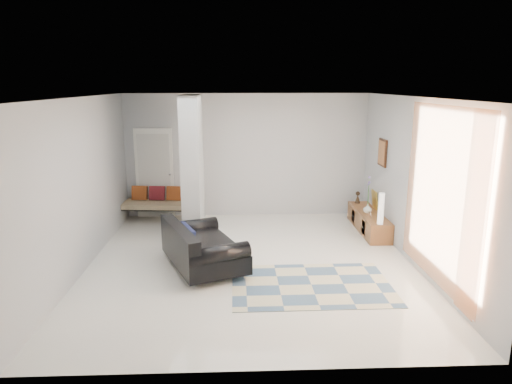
{
  "coord_description": "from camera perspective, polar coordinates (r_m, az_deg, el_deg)",
  "views": [
    {
      "loc": [
        -0.21,
        -7.32,
        3.01
      ],
      "look_at": [
        0.11,
        0.6,
        1.12
      ],
      "focal_mm": 32.0,
      "sensor_mm": 36.0,
      "label": 1
    }
  ],
  "objects": [
    {
      "name": "hallway_door",
      "position": [
        10.64,
        -12.56,
        2.31
      ],
      "size": [
        0.85,
        0.06,
        2.04
      ],
      "primitive_type": "cube",
      "color": "white",
      "rests_on": "floor"
    },
    {
      "name": "wall_front",
      "position": [
        4.61,
        0.43,
        -7.04
      ],
      "size": [
        6.0,
        0.0,
        6.0
      ],
      "primitive_type": "plane",
      "rotation": [
        -1.57,
        0.0,
        0.0
      ],
      "color": "#B3B5B7",
      "rests_on": "ground"
    },
    {
      "name": "wall_right",
      "position": [
        8.06,
        19.26,
        1.13
      ],
      "size": [
        0.0,
        6.0,
        6.0
      ],
      "primitive_type": "plane",
      "rotation": [
        1.57,
        0.0,
        -1.57
      ],
      "color": "#B3B5B7",
      "rests_on": "ground"
    },
    {
      "name": "curtain",
      "position": [
        6.99,
        22.08,
        -0.5
      ],
      "size": [
        0.0,
        2.55,
        2.55
      ],
      "primitive_type": "plane",
      "rotation": [
        1.57,
        0.0,
        1.57
      ],
      "color": "#FF8B43",
      "rests_on": "wall_right"
    },
    {
      "name": "ceiling",
      "position": [
        7.32,
        -0.72,
        11.77
      ],
      "size": [
        6.0,
        6.0,
        0.0
      ],
      "primitive_type": "plane",
      "rotation": [
        3.14,
        0.0,
        0.0
      ],
      "color": "white",
      "rests_on": "wall_back"
    },
    {
      "name": "area_rug",
      "position": [
        7.17,
        6.92,
        -11.45
      ],
      "size": [
        2.43,
        1.63,
        0.01
      ],
      "primitive_type": "cube",
      "rotation": [
        0.0,
        0.0,
        0.01
      ],
      "color": "#C3BB95",
      "rests_on": "floor"
    },
    {
      "name": "media_console",
      "position": [
        9.83,
        13.9,
        -3.56
      ],
      "size": [
        0.45,
        1.84,
        0.8
      ],
      "color": "brown",
      "rests_on": "floor"
    },
    {
      "name": "vase",
      "position": [
        9.71,
        13.77,
        -2.02
      ],
      "size": [
        0.19,
        0.19,
        0.18
      ],
      "primitive_type": "imported",
      "rotation": [
        0.0,
        0.0,
        0.06
      ],
      "color": "white",
      "rests_on": "media_console"
    },
    {
      "name": "daybed",
      "position": [
        10.42,
        -11.75,
        -1.27
      ],
      "size": [
        1.78,
        0.89,
        0.77
      ],
      "rotation": [
        0.0,
        0.0,
        -0.09
      ],
      "color": "black",
      "rests_on": "floor"
    },
    {
      "name": "cylinder_lamp",
      "position": [
        8.96,
        15.36,
        -2.01
      ],
      "size": [
        0.11,
        0.11,
        0.6
      ],
      "primitive_type": "cylinder",
      "color": "silver",
      "rests_on": "media_console"
    },
    {
      "name": "loveseat",
      "position": [
        7.69,
        -7.02,
        -6.94
      ],
      "size": [
        1.59,
        1.98,
        0.76
      ],
      "rotation": [
        0.0,
        0.0,
        0.39
      ],
      "color": "silver",
      "rests_on": "floor"
    },
    {
      "name": "partition_column",
      "position": [
        9.1,
        -7.94,
        3.1
      ],
      "size": [
        0.35,
        1.2,
        2.8
      ],
      "primitive_type": "cube",
      "color": "#A1A7A8",
      "rests_on": "floor"
    },
    {
      "name": "floor",
      "position": [
        7.92,
        -0.66,
        -8.94
      ],
      "size": [
        6.0,
        6.0,
        0.0
      ],
      "primitive_type": "plane",
      "color": "white",
      "rests_on": "ground"
    },
    {
      "name": "wall_back",
      "position": [
        10.44,
        -1.18,
        4.55
      ],
      "size": [
        6.0,
        0.0,
        6.0
      ],
      "primitive_type": "plane",
      "rotation": [
        1.57,
        0.0,
        0.0
      ],
      "color": "#B3B5B7",
      "rests_on": "ground"
    },
    {
      "name": "wall_left",
      "position": [
        7.91,
        -21.02,
        0.76
      ],
      "size": [
        0.0,
        6.0,
        6.0
      ],
      "primitive_type": "plane",
      "rotation": [
        1.57,
        0.0,
        1.57
      ],
      "color": "#B3B5B7",
      "rests_on": "ground"
    },
    {
      "name": "bronze_figurine",
      "position": [
        10.44,
        12.59,
        -0.65
      ],
      "size": [
        0.14,
        0.14,
        0.26
      ],
      "primitive_type": null,
      "rotation": [
        0.0,
        0.0,
        0.09
      ],
      "color": "#322216",
      "rests_on": "media_console"
    },
    {
      "name": "wall_art",
      "position": [
        9.58,
        15.54,
        4.77
      ],
      "size": [
        0.04,
        0.45,
        0.55
      ],
      "primitive_type": "cube",
      "color": "#381D0F",
      "rests_on": "wall_right"
    }
  ]
}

